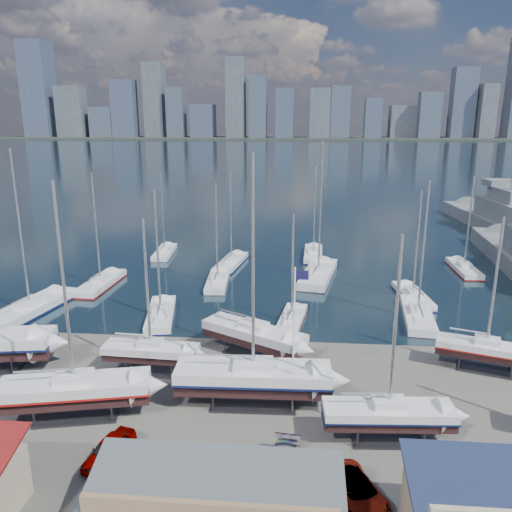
{
  "coord_description": "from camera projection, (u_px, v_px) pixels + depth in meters",
  "views": [
    {
      "loc": [
        3.76,
        -44.31,
        20.5
      ],
      "look_at": [
        -0.79,
        8.0,
        6.27
      ],
      "focal_mm": 35.0,
      "sensor_mm": 36.0,
      "label": 1
    }
  ],
  "objects": [
    {
      "name": "sailboat_cradle_1",
      "position": [
        75.0,
        390.0,
        35.28
      ],
      "size": [
        10.9,
        5.17,
        16.92
      ],
      "rotation": [
        0.0,
        0.0,
        0.22
      ],
      "color": "#2D2D33",
      "rests_on": "ground"
    },
    {
      "name": "sailboat_moored_4",
      "position": [
        218.0,
        282.0,
        64.65
      ],
      "size": [
        3.13,
        9.26,
        13.77
      ],
      "rotation": [
        0.0,
        0.0,
        1.64
      ],
      "color": "black",
      "rests_on": "water"
    },
    {
      "name": "ground",
      "position": [
        246.0,
        394.0,
        38.66
      ],
      "size": [
        1400.0,
        1400.0,
        0.0
      ],
      "primitive_type": "plane",
      "color": "#605E59",
      "rests_on": "ground"
    },
    {
      "name": "car_d",
      "position": [
        282.0,
        468.0,
        29.45
      ],
      "size": [
        2.53,
        5.07,
        1.41
      ],
      "primitive_type": "imported",
      "rotation": [
        0.0,
        0.0,
        -0.12
      ],
      "color": "gray",
      "rests_on": "ground"
    },
    {
      "name": "sailboat_moored_10",
      "position": [
        413.0,
        297.0,
        59.24
      ],
      "size": [
        3.54,
        9.34,
        13.62
      ],
      "rotation": [
        0.0,
        0.0,
        1.68
      ],
      "color": "black",
      "rests_on": "water"
    },
    {
      "name": "sailboat_cradle_2",
      "position": [
        151.0,
        351.0,
        41.6
      ],
      "size": [
        8.06,
        2.63,
        13.21
      ],
      "rotation": [
        0.0,
        0.0,
        -0.05
      ],
      "color": "#2D2D33",
      "rests_on": "ground"
    },
    {
      "name": "car_a",
      "position": [
        109.0,
        449.0,
        31.07
      ],
      "size": [
        2.64,
        4.47,
        1.43
      ],
      "primitive_type": "imported",
      "rotation": [
        0.0,
        0.0,
        -0.24
      ],
      "color": "gray",
      "rests_on": "ground"
    },
    {
      "name": "sailboat_cradle_5",
      "position": [
        388.0,
        414.0,
        32.63
      ],
      "size": [
        8.73,
        2.97,
        14.04
      ],
      "rotation": [
        0.0,
        0.0,
        0.07
      ],
      "color": "#2D2D33",
      "rests_on": "ground"
    },
    {
      "name": "sailboat_moored_8",
      "position": [
        313.0,
        255.0,
        77.7
      ],
      "size": [
        3.12,
        9.94,
        14.71
      ],
      "rotation": [
        0.0,
        0.0,
        1.53
      ],
      "color": "black",
      "rests_on": "water"
    },
    {
      "name": "sailboat_moored_2",
      "position": [
        165.0,
        253.0,
        78.81
      ],
      "size": [
        3.2,
        9.17,
        13.59
      ],
      "rotation": [
        0.0,
        0.0,
        1.65
      ],
      "color": "black",
      "rests_on": "water"
    },
    {
      "name": "skyline",
      "position": [
        291.0,
        104.0,
        571.17
      ],
      "size": [
        639.14,
        43.8,
        107.69
      ],
      "color": "#475166",
      "rests_on": "far_shore"
    },
    {
      "name": "sailboat_cradle_4",
      "position": [
        254.0,
        334.0,
        44.55
      ],
      "size": [
        9.85,
        7.13,
        15.93
      ],
      "rotation": [
        0.0,
        0.0,
        -0.51
      ],
      "color": "#2D2D33",
      "rests_on": "ground"
    },
    {
      "name": "sailboat_moored_7",
      "position": [
        318.0,
        276.0,
        67.15
      ],
      "size": [
        5.82,
        12.95,
        18.9
      ],
      "rotation": [
        0.0,
        0.0,
        1.38
      ],
      "color": "black",
      "rests_on": "water"
    },
    {
      "name": "sailboat_moored_11",
      "position": [
        464.0,
        269.0,
        70.18
      ],
      "size": [
        2.63,
        9.34,
        13.96
      ],
      "rotation": [
        0.0,
        0.0,
        1.57
      ],
      "color": "black",
      "rests_on": "water"
    },
    {
      "name": "naval_ship_west",
      "position": [
        506.0,
        225.0,
        93.17
      ],
      "size": [
        10.8,
        47.35,
        18.22
      ],
      "rotation": [
        0.0,
        0.0,
        1.64
      ],
      "color": "slate",
      "rests_on": "water"
    },
    {
      "name": "car_b",
      "position": [
        214.0,
        481.0,
        28.41
      ],
      "size": [
        4.21,
        2.6,
        1.31
      ],
      "primitive_type": "imported",
      "rotation": [
        0.0,
        0.0,
        1.9
      ],
      "color": "gray",
      "rests_on": "ground"
    },
    {
      "name": "flagpole",
      "position": [
        295.0,
        332.0,
        34.74
      ],
      "size": [
        0.98,
        0.12,
        11.01
      ],
      "color": "white",
      "rests_on": "ground"
    },
    {
      "name": "sailboat_moored_1",
      "position": [
        101.0,
        284.0,
        63.73
      ],
      "size": [
        3.38,
        10.32,
        15.22
      ],
      "rotation": [
        0.0,
        0.0,
        1.52
      ],
      "color": "black",
      "rests_on": "water"
    },
    {
      "name": "sailboat_moored_0",
      "position": [
        30.0,
        311.0,
        54.84
      ],
      "size": [
        5.83,
        12.93,
        18.67
      ],
      "rotation": [
        0.0,
        0.0,
        1.38
      ],
      "color": "black",
      "rests_on": "water"
    },
    {
      "name": "sailboat_moored_9",
      "position": [
        417.0,
        316.0,
        53.26
      ],
      "size": [
        3.98,
        10.51,
        15.48
      ],
      "rotation": [
        0.0,
        0.0,
        1.46
      ],
      "color": "black",
      "rests_on": "water"
    },
    {
      "name": "car_c",
      "position": [
        358.0,
        491.0,
        27.64
      ],
      "size": [
        3.99,
        5.34,
        1.35
      ],
      "primitive_type": "imported",
      "rotation": [
        0.0,
        0.0,
        0.41
      ],
      "color": "gray",
      "rests_on": "ground"
    },
    {
      "name": "sailboat_moored_5",
      "position": [
        232.0,
        263.0,
        73.27
      ],
      "size": [
        4.09,
        9.99,
        14.5
      ],
      "rotation": [
        0.0,
        0.0,
        1.43
      ],
      "color": "black",
      "rests_on": "water"
    },
    {
      "name": "sailboat_cradle_6",
      "position": [
        486.0,
        350.0,
        41.9
      ],
      "size": [
        8.38,
        4.67,
        13.27
      ],
      "rotation": [
        0.0,
        0.0,
        -0.32
      ],
      "color": "#2D2D33",
      "rests_on": "ground"
    },
    {
      "name": "sailboat_moored_6",
      "position": [
        292.0,
        321.0,
        52.21
      ],
      "size": [
        3.43,
        8.39,
        12.18
      ],
      "rotation": [
        0.0,
        0.0,
        1.43
      ],
      "color": "black",
      "rests_on": "water"
    },
    {
      "name": "water",
      "position": [
        295.0,
        153.0,
        336.78
      ],
      "size": [
        1400.0,
        600.0,
        0.4
      ],
      "primitive_type": "cube",
      "color": "#1B313F",
      "rests_on": "ground"
    },
    {
      "name": "far_shore",
      "position": [
        297.0,
        138.0,
        586.45
      ],
      "size": [
        1400.0,
        80.0,
        2.2
      ],
      "primitive_type": "cube",
      "color": "#2D332D",
      "rests_on": "ground"
    },
    {
      "name": "sailboat_moored_3",
      "position": [
        161.0,
        316.0,
        53.5
      ],
      "size": [
        4.46,
        9.99,
        14.43
      ],
      "rotation": [
        0.0,
        0.0,
        1.76
      ],
      "color": "black",
      "rests_on": "water"
    },
    {
      "name": "sailboat_cradle_3",
      "position": [
        253.0,
        377.0,
        36.85
      ],
      "size": [
        11.67,
        3.61,
        18.5
      ],
      "rotation": [
        0.0,
        0.0,
        0.03
      ],
      "color": "#2D2D33",
      "rests_on": "ground"
    }
  ]
}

